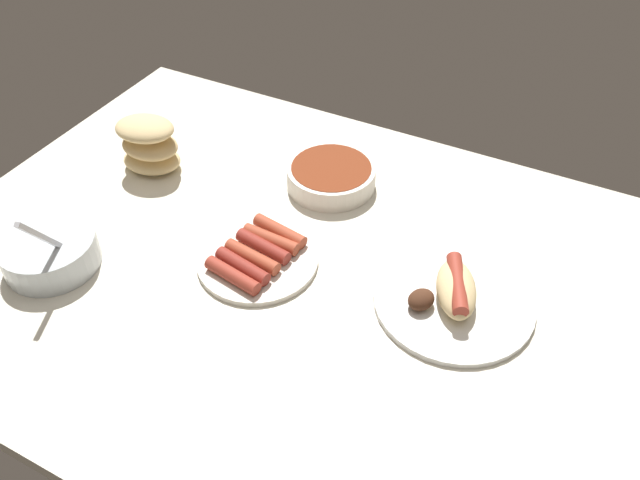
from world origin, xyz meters
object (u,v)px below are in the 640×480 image
plate_sausages (257,256)px  plate_hotdog_assembled (453,296)px  bread_stack (149,145)px  bowl_chili (331,175)px  bowl_coleslaw (49,251)px

plate_sausages → plate_hotdog_assembled: (31.56, 5.95, 0.42)cm
bread_stack → bowl_chili: bread_stack is taller
bowl_chili → plate_hotdog_assembled: bearing=-31.0°
bread_stack → plate_hotdog_assembled: size_ratio=0.51×
bread_stack → bowl_chili: size_ratio=0.77×
bread_stack → bowl_chili: 35.19cm
bowl_coleslaw → bread_stack: size_ratio=1.22×
plate_sausages → bowl_chili: bowl_chili is taller
plate_sausages → bread_stack: bread_stack is taller
plate_sausages → plate_hotdog_assembled: 32.12cm
plate_sausages → bowl_coleslaw: bowl_coleslaw is taller
plate_sausages → bowl_chili: size_ratio=1.21×
plate_sausages → bread_stack: size_ratio=1.57×
plate_sausages → bread_stack: (-31.68, 13.00, 4.18)cm
bowl_coleslaw → plate_hotdog_assembled: bearing=19.5°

